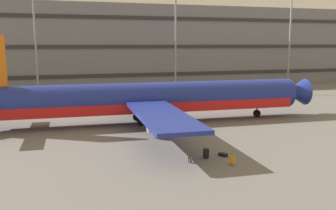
% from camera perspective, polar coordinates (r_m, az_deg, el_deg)
% --- Properties ---
extents(ground_plane, '(600.00, 600.00, 0.00)m').
position_cam_1_polar(ground_plane, '(44.99, -2.82, -2.46)').
color(ground_plane, slate).
extents(terminal_structure, '(147.55, 21.16, 17.23)m').
position_cam_1_polar(terminal_structure, '(86.26, -9.89, 8.88)').
color(terminal_structure, slate).
rests_on(terminal_structure, ground_plane).
extents(airliner, '(42.28, 34.28, 10.15)m').
position_cam_1_polar(airliner, '(43.45, -3.21, 0.89)').
color(airliner, navy).
rests_on(airliner, ground_plane).
extents(light_mast_left, '(1.80, 0.50, 21.65)m').
position_cam_1_polar(light_mast_left, '(69.47, -19.81, 11.58)').
color(light_mast_left, gray).
rests_on(light_mast_left, ground_plane).
extents(light_mast_center_left, '(1.80, 0.50, 22.90)m').
position_cam_1_polar(light_mast_center_left, '(73.00, 1.18, 12.50)').
color(light_mast_center_left, gray).
rests_on(light_mast_center_left, ground_plane).
extents(light_mast_center_right, '(1.80, 0.50, 25.40)m').
position_cam_1_polar(light_mast_center_right, '(84.54, 18.33, 12.49)').
color(light_mast_center_right, gray).
rests_on(light_mast_center_right, ground_plane).
extents(suitcase_orange, '(0.47, 0.50, 0.93)m').
position_cam_1_polar(suitcase_orange, '(30.71, 5.86, -7.36)').
color(suitcase_orange, black).
rests_on(suitcase_orange, ground_plane).
extents(suitcase_teal, '(0.70, 0.81, 0.28)m').
position_cam_1_polar(suitcase_teal, '(31.47, 8.44, -7.54)').
color(suitcase_teal, black).
rests_on(suitcase_teal, ground_plane).
extents(suitcase_upright, '(0.39, 0.48, 0.87)m').
position_cam_1_polar(suitcase_upright, '(29.46, 9.81, -8.29)').
color(suitcase_upright, orange).
rests_on(suitcase_upright, ground_plane).
extents(backpack_red, '(0.41, 0.42, 0.56)m').
position_cam_1_polar(backpack_red, '(29.52, 3.45, -8.39)').
color(backpack_red, gray).
rests_on(backpack_red, ground_plane).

